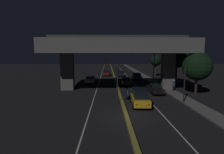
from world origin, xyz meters
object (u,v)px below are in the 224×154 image
at_px(car_dark_blue_fifth, 121,73).
at_px(car_dark_red_second_oncoming, 106,73).
at_px(car_black_second, 155,89).
at_px(pedestrian_on_sidewalk, 173,85).
at_px(street_lamp, 153,61).
at_px(motorcycle_black_filtering_mid, 122,84).
at_px(car_dark_green_third, 126,81).
at_px(motorcycle_blue_filtering_near, 127,94).
at_px(car_grey_fourth, 137,76).
at_px(traffic_light_right_of_median, 184,77).
at_px(car_taxi_yellow_lead, 140,97).
at_px(traffic_light_left_of_median, 118,78).
at_px(car_white_lead_oncoming, 91,80).

bearing_deg(car_dark_blue_fifth, car_dark_red_second_oncoming, 81.69).
height_order(car_black_second, pedestrian_on_sidewalk, pedestrian_on_sidewalk).
bearing_deg(car_dark_red_second_oncoming, street_lamp, 39.88).
bearing_deg(motorcycle_black_filtering_mid, car_dark_green_third, -21.04).
distance_m(car_dark_red_second_oncoming, motorcycle_blue_filtering_near, 26.96).
xyz_separation_m(car_grey_fourth, pedestrian_on_sidewalk, (3.66, -14.14, 0.21)).
bearing_deg(car_grey_fourth, traffic_light_right_of_median, -176.32).
xyz_separation_m(car_taxi_yellow_lead, car_grey_fourth, (3.22, 21.94, -0.22)).
xyz_separation_m(car_dark_red_second_oncoming, motorcycle_black_filtering_mid, (3.03, -18.42, -0.16)).
relative_size(car_taxi_yellow_lead, motorcycle_black_filtering_mid, 2.27).
relative_size(street_lamp, car_dark_blue_fifth, 1.77).
height_order(traffic_light_left_of_median, car_black_second, traffic_light_left_of_median).
bearing_deg(pedestrian_on_sidewalk, car_dark_blue_fifth, 107.59).
xyz_separation_m(motorcycle_blue_filtering_near, pedestrian_on_sidewalk, (7.98, 4.29, 0.42)).
bearing_deg(car_dark_red_second_oncoming, car_dark_blue_fifth, 82.62).
height_order(car_taxi_yellow_lead, car_grey_fourth, car_taxi_yellow_lead).
bearing_deg(car_black_second, traffic_light_right_of_median, -162.38).
distance_m(traffic_light_left_of_median, street_lamp, 18.25).
bearing_deg(car_white_lead_oncoming, car_dark_red_second_oncoming, 168.84).
distance_m(street_lamp, pedestrian_on_sidewalk, 10.13).
xyz_separation_m(traffic_light_left_of_median, motorcycle_blue_filtering_near, (1.47, 2.41, -2.55)).
distance_m(street_lamp, car_dark_green_third, 7.79).
xyz_separation_m(traffic_light_left_of_median, traffic_light_right_of_median, (8.17, -0.00, 0.05)).
relative_size(traffic_light_right_of_median, car_dark_red_second_oncoming, 1.10).
bearing_deg(car_grey_fourth, car_dark_blue_fifth, 20.13).
height_order(car_black_second, car_dark_blue_fifth, car_black_second).
relative_size(traffic_light_right_of_median, car_dark_blue_fifth, 1.05).
height_order(street_lamp, car_taxi_yellow_lead, street_lamp).
relative_size(traffic_light_right_of_median, car_grey_fourth, 1.16).
height_order(street_lamp, car_white_lead_oncoming, street_lamp).
xyz_separation_m(motorcycle_black_filtering_mid, pedestrian_on_sidewalk, (8.00, -4.08, 0.44)).
bearing_deg(car_grey_fourth, car_dark_green_third, 152.96).
bearing_deg(car_dark_red_second_oncoming, car_white_lead_oncoming, -11.32).
bearing_deg(car_white_lead_oncoming, car_taxi_yellow_lead, 26.02).
height_order(traffic_light_right_of_median, car_taxi_yellow_lead, traffic_light_right_of_median).
distance_m(traffic_light_left_of_median, car_dark_blue_fifth, 28.71).
xyz_separation_m(traffic_light_right_of_median, street_lamp, (0.28, 16.10, 1.46)).
xyz_separation_m(car_black_second, car_white_lead_oncoming, (-10.97, 10.31, 0.01)).
relative_size(traffic_light_left_of_median, car_black_second, 1.01).
distance_m(car_taxi_yellow_lead, car_dark_green_third, 14.29).
bearing_deg(car_dark_green_third, car_black_second, -152.03).
bearing_deg(traffic_light_left_of_median, car_black_second, 42.57).
relative_size(street_lamp, car_black_second, 1.73).
bearing_deg(traffic_light_left_of_median, traffic_light_right_of_median, -0.01).
height_order(traffic_light_left_of_median, motorcycle_blue_filtering_near, traffic_light_left_of_median).
bearing_deg(motorcycle_black_filtering_mid, car_white_lead_oncoming, 49.91).
distance_m(car_white_lead_oncoming, motorcycle_black_filtering_mid, 8.14).
relative_size(car_black_second, motorcycle_blue_filtering_near, 2.49).
bearing_deg(car_dark_red_second_oncoming, car_black_second, 20.59).
relative_size(car_dark_green_third, pedestrian_on_sidewalk, 2.25).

